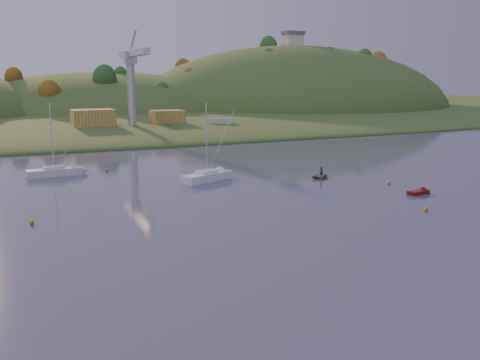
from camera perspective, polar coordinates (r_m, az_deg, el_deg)
name	(u,v)px	position (r m, az deg, el deg)	size (l,w,h in m)	color
far_shore	(73,112)	(258.27, -17.38, 6.92)	(620.00, 220.00, 1.50)	#345421
shore_slope	(97,123)	(194.07, -14.97, 5.89)	(640.00, 150.00, 7.00)	#345421
hill_center	(103,114)	(239.99, -14.40, 6.81)	(140.00, 120.00, 36.00)	#345421
hill_right	(292,111)	(254.98, 5.54, 7.32)	(150.00, 130.00, 60.00)	#345421
hilltop_house	(293,38)	(255.10, 5.68, 14.83)	(9.00, 7.00, 6.45)	beige
hillside_trees	(88,119)	(213.77, -15.86, 6.27)	(280.00, 50.00, 32.00)	#1E4E1C
wharf	(142,130)	(152.98, -10.44, 5.27)	(42.00, 16.00, 2.40)	slate
shed_west	(93,118)	(151.09, -15.40, 6.36)	(11.00, 8.00, 4.80)	olive
shed_east	(167,117)	(156.72, -7.80, 6.65)	(9.00, 7.00, 4.00)	olive
dock_crane	(132,72)	(148.08, -11.46, 11.24)	(3.20, 28.00, 20.30)	#B7B7BC
sailboat_near	(207,176)	(82.68, -3.55, 0.44)	(9.03, 5.83, 12.08)	white
sailboat_far	(54,171)	(91.76, -19.23, 0.89)	(8.81, 3.49, 11.91)	silver
canoe	(321,176)	(85.73, 8.66, 0.41)	(2.27, 3.18, 0.66)	#856749
paddler	(321,173)	(85.65, 8.67, 0.71)	(0.58, 0.38, 1.59)	black
red_tender	(422,192)	(77.61, 18.83, -1.21)	(3.83, 1.61, 1.27)	#58110C
work_vessel	(220,127)	(155.99, -2.13, 5.64)	(16.82, 11.17, 4.08)	slate
buoy_0	(426,209)	(67.70, 19.24, -2.97)	(0.50, 0.50, 0.50)	orange
buoy_1	(389,183)	(82.89, 15.61, -0.29)	(0.50, 0.50, 0.50)	orange
buoy_3	(107,170)	(93.77, -14.05, 1.06)	(0.50, 0.50, 0.50)	orange
buoy_4	(32,222)	(62.64, -21.33, -4.20)	(0.50, 0.50, 0.50)	orange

